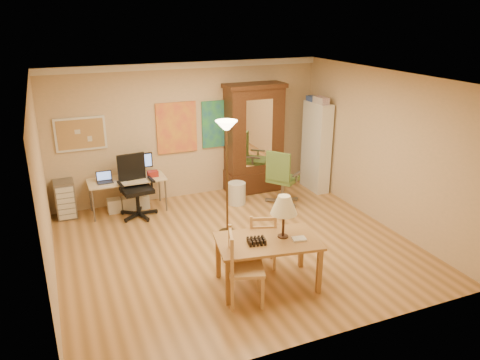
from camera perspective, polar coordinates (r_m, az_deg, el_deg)
name	(u,v)px	position (r m, az deg, el deg)	size (l,w,h in m)	color
floor	(236,246)	(7.69, -0.47, -8.07)	(5.50, 5.50, 0.00)	olive
crown_molding	(187,65)	(9.17, -6.51, 13.73)	(5.50, 0.08, 0.12)	white
corkboard	(81,134)	(9.03, -18.86, 5.33)	(0.90, 0.04, 0.62)	tan
art_panel_left	(177,128)	(9.31, -7.73, 6.34)	(0.80, 0.04, 1.00)	yellow
art_panel_right	(220,124)	(9.58, -2.49, 6.87)	(0.75, 0.04, 0.95)	#23678C
dining_table	(274,230)	(6.37, 4.12, -6.12)	(1.50, 1.05, 1.30)	olive
ladder_chair_back	(262,241)	(6.97, 2.67, -7.45)	(0.50, 0.49, 0.87)	tan
ladder_chair_left	(243,269)	(6.14, 0.42, -10.81)	(0.57, 0.59, 1.02)	tan
torchiere_lamp	(227,145)	(7.56, -1.64, 4.35)	(0.36, 0.36, 1.97)	#46311C
computer_desk	(129,191)	(9.12, -13.39, -1.30)	(1.42, 0.62, 1.07)	beige
office_chair_black	(137,200)	(8.87, -12.44, -2.43)	(0.71, 0.71, 1.15)	black
office_chair_green	(282,190)	(9.21, 5.11, -1.22)	(0.71, 0.71, 1.12)	slate
drawer_cart	(65,199)	(9.18, -20.51, -2.22)	(0.35, 0.42, 0.70)	slate
armoire	(254,145)	(9.73, 1.69, 4.24)	(1.23, 0.58, 2.26)	#33150D
bookshelf	(316,147)	(9.94, 9.27, 3.99)	(0.28, 0.74, 1.86)	white
wastebin	(237,193)	(9.23, -0.39, -1.62)	(0.35, 0.35, 0.44)	silver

